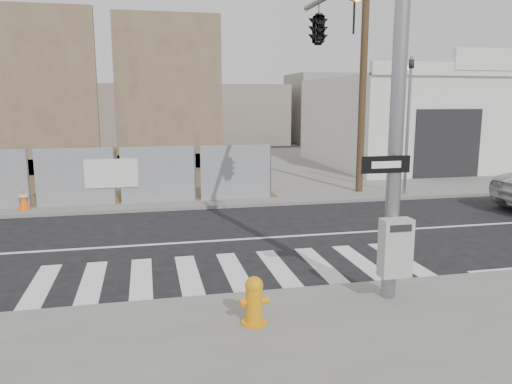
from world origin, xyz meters
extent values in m
plane|color=black|center=(0.00, 0.00, 0.00)|extent=(100.00, 100.00, 0.00)
cube|color=slate|center=(0.00, 14.00, 0.06)|extent=(50.00, 20.00, 0.12)
cylinder|color=gray|center=(2.50, -4.80, 3.62)|extent=(0.26, 0.26, 7.00)
cube|color=#B2B2AF|center=(2.45, -5.08, 1.15)|extent=(0.55, 0.30, 1.05)
cube|color=black|center=(2.25, -4.96, 2.62)|extent=(0.90, 0.03, 0.30)
cube|color=silver|center=(2.25, -4.98, 2.62)|extent=(0.55, 0.01, 0.12)
imported|color=black|center=(2.50, -2.80, 5.57)|extent=(0.16, 0.20, 1.00)
imported|color=black|center=(2.50, -0.60, 5.57)|extent=(0.53, 2.48, 1.00)
cylinder|color=gray|center=(8.00, 4.60, 2.72)|extent=(0.12, 0.12, 5.20)
imported|color=black|center=(8.00, 4.60, 5.22)|extent=(0.16, 0.20, 1.00)
cube|color=brown|center=(-7.00, 13.00, 4.12)|extent=(6.00, 0.50, 8.00)
cube|color=brown|center=(-7.00, 13.40, 0.52)|extent=(6.00, 1.30, 0.80)
cube|color=brown|center=(-0.50, 14.00, 4.12)|extent=(5.50, 0.50, 8.00)
cube|color=brown|center=(-0.50, 14.40, 0.52)|extent=(5.50, 1.30, 0.80)
cube|color=silver|center=(14.00, 13.00, 2.52)|extent=(12.00, 10.00, 4.80)
cube|color=silver|center=(14.00, 8.00, 5.12)|extent=(12.00, 0.30, 0.60)
cube|color=silver|center=(14.00, 7.95, 5.57)|extent=(4.00, 0.30, 1.00)
cube|color=black|center=(12.00, 7.98, 1.72)|extent=(3.40, 0.06, 3.20)
cylinder|color=#4F3C25|center=(6.50, 5.50, 5.12)|extent=(0.28, 0.28, 10.00)
cylinder|color=orange|center=(-0.18, -5.39, 0.14)|extent=(0.55, 0.55, 0.04)
cylinder|color=orange|center=(-0.18, -5.39, 0.44)|extent=(0.36, 0.36, 0.64)
sphere|color=orange|center=(-0.18, -5.39, 0.78)|extent=(0.30, 0.30, 0.30)
cylinder|color=orange|center=(-0.35, -5.39, 0.50)|extent=(0.18, 0.16, 0.12)
cylinder|color=orange|center=(-0.01, -5.39, 0.50)|extent=(0.18, 0.16, 0.12)
cube|color=#FB5F0D|center=(-5.84, 4.72, 0.14)|extent=(0.41, 0.41, 0.03)
cone|color=#FB5F0D|center=(-5.84, 4.72, 0.49)|extent=(0.36, 0.36, 0.73)
cylinder|color=silver|center=(-5.84, 4.72, 0.59)|extent=(0.28, 0.28, 0.08)
cube|color=orange|center=(-2.96, 5.32, 0.13)|extent=(0.37, 0.37, 0.03)
cone|color=orange|center=(-2.96, 5.32, 0.44)|extent=(0.33, 0.33, 0.63)
cylinder|color=silver|center=(-2.96, 5.32, 0.53)|extent=(0.24, 0.24, 0.07)
camera|label=1|loc=(-1.80, -12.84, 3.71)|focal=35.00mm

